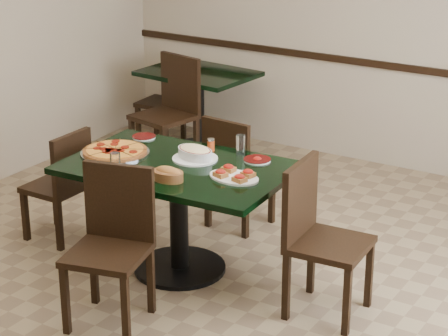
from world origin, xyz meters
The scene contains 20 objects.
floor centered at (0.00, 0.00, 0.00)m, with size 5.50×5.50×0.00m, color #796446.
main_table centered at (-0.26, 0.10, 0.57)m, with size 1.48×0.99×0.75m.
back_table centered at (-1.49, 2.21, 0.52)m, with size 1.04×0.79×0.75m.
chair_far centered at (-0.30, 0.88, 0.48)m, with size 0.43×0.43×0.86m.
chair_near centered at (-0.24, -0.60, 0.53)m, with size 0.53×0.53×0.94m.
chair_right centered at (0.74, 0.10, 0.53)m, with size 0.47×0.47×0.95m.
chair_left centered at (-1.23, 0.07, 0.45)m, with size 0.38×0.38×0.82m.
back_chair_near centered at (-1.46, 1.73, 0.55)m, with size 0.54×0.54×0.98m.
back_chair_left centered at (-1.87, 2.24, 0.44)m, with size 0.39×0.39×0.79m.
pepperoni_pizza centered at (-0.74, 0.06, 0.77)m, with size 0.46×0.46×0.04m.
lasagna_casserole centered at (-0.22, 0.25, 0.80)m, with size 0.31×0.30×0.09m.
bread_basket centered at (-0.16, -0.15, 0.79)m, with size 0.21×0.15×0.09m.
bruschetta_platter centered at (0.17, 0.09, 0.77)m, with size 0.36×0.27×0.05m.
side_plate_near centered at (-0.40, -0.24, 0.76)m, with size 0.17×0.17×0.02m.
side_plate_far_r centered at (0.14, 0.43, 0.76)m, with size 0.18×0.18×0.03m.
side_plate_far_l centered at (-0.77, 0.43, 0.76)m, with size 0.17×0.17×0.02m.
napkin_setting centered at (-0.33, -0.21, 0.75)m, with size 0.18×0.18×0.01m.
water_glass_a centered at (-0.02, 0.49, 0.82)m, with size 0.06×0.06×0.13m, color white.
water_glass_b centered at (-0.50, -0.24, 0.82)m, with size 0.06×0.06×0.14m, color white.
pepper_shaker centered at (-0.23, 0.45, 0.79)m, with size 0.05×0.05×0.08m.
Camera 1 is at (2.76, -4.21, 2.70)m, focal length 70.00 mm.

